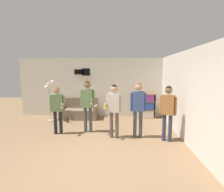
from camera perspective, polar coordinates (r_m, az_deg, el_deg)
ground_plane at (r=4.32m, az=-8.94°, el=-20.87°), size 20.00×20.00×0.00m
wall_back at (r=8.11m, az=-2.95°, el=2.78°), size 7.80×0.08×2.70m
wall_right at (r=6.20m, az=20.83°, el=0.68°), size 0.06×6.70×2.70m
couch at (r=8.04m, az=-10.69°, el=-5.03°), size 1.67×0.80×0.90m
bookshelf at (r=8.04m, az=10.74°, el=-3.20°), size 0.93×0.30×1.10m
floor_lamp at (r=7.75m, az=-19.74°, el=1.94°), size 0.39×0.43×1.73m
person_player_foreground_left at (r=6.05m, az=-17.42°, el=-2.95°), size 0.52×0.43×1.60m
person_player_foreground_center at (r=5.99m, az=-7.97°, el=-1.49°), size 0.50×0.50×1.78m
person_watcher_holding_cup at (r=5.41m, az=0.70°, el=-3.07°), size 0.55×0.40×1.69m
person_spectator_near_bookshelf at (r=5.49m, az=8.55°, el=-2.55°), size 0.50×0.22×1.75m
person_spectator_far_right at (r=5.42m, az=17.79°, el=-3.64°), size 0.45×0.35×1.67m
bottle_on_floor at (r=7.48m, az=-14.28°, el=-7.53°), size 0.08×0.08×0.30m
drinking_cup at (r=7.93m, az=9.87°, el=1.12°), size 0.08×0.08×0.11m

